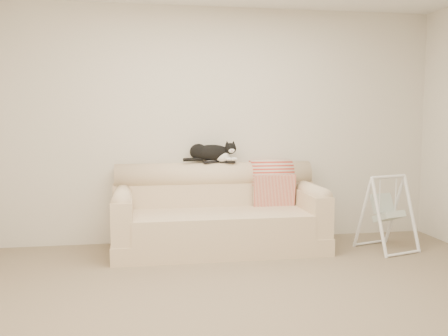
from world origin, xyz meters
The scene contains 8 objects.
ground_plane centered at (0.00, 0.00, 0.00)m, with size 5.00×5.00×0.00m, color brown.
room_shell centered at (0.00, 0.00, 1.53)m, with size 5.04×4.04×2.60m.
sofa centered at (-0.05, 1.62, 0.35)m, with size 2.20×0.93×0.90m.
remote_a centered at (-0.10, 1.84, 0.91)m, with size 0.18×0.12×0.03m.
remote_b centered at (0.09, 1.83, 0.91)m, with size 0.18×0.10×0.02m.
tuxedo_cat centered at (-0.09, 1.87, 1.01)m, with size 0.60×0.24×0.23m.
throw_blanket centered at (0.58, 1.84, 0.72)m, with size 0.46×0.38×0.58m.
baby_swing centered at (1.69, 1.27, 0.40)m, with size 0.61×0.63×0.80m.
Camera 1 is at (-0.86, -3.54, 1.40)m, focal length 40.00 mm.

